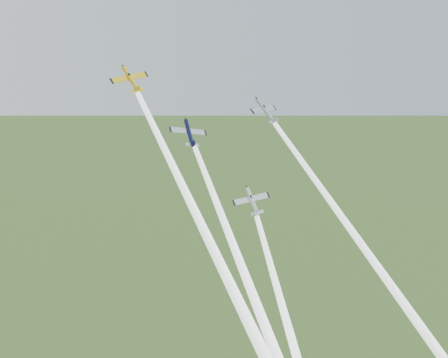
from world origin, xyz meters
TOP-DOWN VIEW (x-y plane):
  - plane_yellow at (-13.93, 2.25)m, footprint 8.18×6.13m
  - smoke_trail_yellow at (-12.38, -23.15)m, footprint 5.05×48.04m
  - plane_navy at (-3.83, -0.31)m, footprint 8.81×6.65m
  - smoke_trail_navy at (-5.87, -22.84)m, footprint 5.96×42.36m
  - plane_silver_right at (14.61, 0.33)m, footprint 9.35×8.14m
  - smoke_trail_silver_right at (21.84, -26.10)m, footprint 15.75×50.64m
  - plane_silver_low at (2.88, -10.80)m, footprint 7.59×7.43m

SIDE VIEW (x-z plane):
  - smoke_trail_silver_right at x=21.84m, z-range 47.65..101.42m
  - smoke_trail_navy at x=-5.87m, z-range 54.71..98.55m
  - smoke_trail_yellow at x=-12.38m, z-range 58.77..108.48m
  - plane_silver_low at x=2.88m, z-range 85.18..91.84m
  - plane_navy at x=-3.83m, z-range 96.44..103.78m
  - plane_silver_right at x=14.61m, z-range 99.66..106.30m
  - plane_yellow at x=-13.93m, z-range 106.60..113.48m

